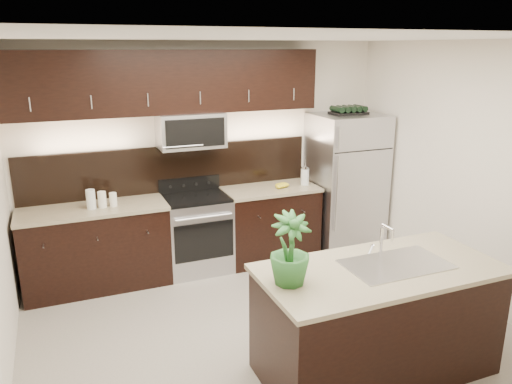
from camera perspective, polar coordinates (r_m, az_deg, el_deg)
ground at (r=4.92m, az=1.91°, el=-16.02°), size 4.50×4.50×0.00m
room_walls at (r=4.19m, az=0.95°, el=3.39°), size 4.52×4.02×2.71m
counter_run at (r=6.02m, az=-8.66°, el=-4.92°), size 3.51×0.65×0.94m
upper_fixtures at (r=5.79m, az=-9.47°, el=11.21°), size 3.49×0.40×1.66m
island at (r=4.35m, az=13.60°, el=-14.00°), size 1.96×0.96×0.94m
sink_faucet at (r=4.22m, az=15.63°, el=-7.74°), size 0.84×0.50×0.28m
refrigerator at (r=6.67m, az=10.12°, el=1.02°), size 0.87×0.79×1.81m
wine_rack at (r=6.49m, az=10.54°, el=9.17°), size 0.45×0.28×0.10m
plant at (r=3.66m, az=3.90°, el=-6.55°), size 0.31×0.31×0.54m
canisters at (r=5.67m, az=-17.46°, el=-0.82°), size 0.32×0.10×0.21m
french_press at (r=6.35m, az=5.61°, el=1.85°), size 0.11×0.11×0.31m
bananas at (r=6.18m, az=2.52°, el=0.69°), size 0.24×0.22×0.06m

